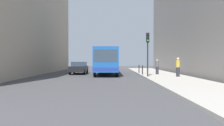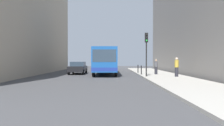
{
  "view_description": "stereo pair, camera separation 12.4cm",
  "coord_description": "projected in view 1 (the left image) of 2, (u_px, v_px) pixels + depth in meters",
  "views": [
    {
      "loc": [
        0.19,
        -22.71,
        1.71
      ],
      "look_at": [
        0.21,
        2.26,
        1.36
      ],
      "focal_mm": 36.46,
      "sensor_mm": 36.0,
      "label": 1
    },
    {
      "loc": [
        0.31,
        -22.71,
        1.71
      ],
      "look_at": [
        0.21,
        2.26,
        1.36
      ],
      "focal_mm": 36.46,
      "sensor_mm": 36.0,
      "label": 2
    }
  ],
  "objects": [
    {
      "name": "building_right",
      "position": [
        208.0,
        10.0,
        26.64
      ],
      "size": [
        7.0,
        32.0,
        15.07
      ],
      "primitive_type": "cube",
      "color": "gray",
      "rests_on": "ground"
    },
    {
      "name": "building_left",
      "position": [
        12.0,
        11.0,
        26.62
      ],
      "size": [
        7.0,
        32.0,
        14.9
      ],
      "primitive_type": "cube",
      "color": "#B2A38C",
      "rests_on": "ground"
    },
    {
      "name": "car_beside_bus",
      "position": [
        79.0,
        67.0,
        27.47
      ],
      "size": [
        1.86,
        4.4,
        1.48
      ],
      "rotation": [
        0.0,
        0.0,
        3.14
      ],
      "color": "black",
      "rests_on": "ground"
    },
    {
      "name": "traffic_light",
      "position": [
        147.0,
        46.0,
        21.36
      ],
      "size": [
        0.28,
        0.33,
        4.1
      ],
      "color": "black",
      "rests_on": "sidewalk"
    },
    {
      "name": "bollard_near",
      "position": [
        142.0,
        70.0,
        24.28
      ],
      "size": [
        0.11,
        0.11,
        0.95
      ],
      "primitive_type": "cylinder",
      "color": "black",
      "rests_on": "sidewalk"
    },
    {
      "name": "pedestrian_near_signal",
      "position": [
        178.0,
        67.0,
        21.11
      ],
      "size": [
        0.38,
        0.38,
        1.77
      ],
      "rotation": [
        0.0,
        0.0,
        1.92
      ],
      "color": "#26262D",
      "rests_on": "sidewalk"
    },
    {
      "name": "sidewalk",
      "position": [
        164.0,
        76.0,
        22.74
      ],
      "size": [
        4.4,
        40.0,
        0.15
      ],
      "primitive_type": "cube",
      "color": "#ADA89E",
      "rests_on": "ground"
    },
    {
      "name": "bollard_mid",
      "position": [
        139.0,
        69.0,
        27.41
      ],
      "size": [
        0.11,
        0.11,
        0.95
      ],
      "primitive_type": "cylinder",
      "color": "black",
      "rests_on": "sidewalk"
    },
    {
      "name": "pedestrian_mid_sidewalk",
      "position": [
        157.0,
        67.0,
        24.56
      ],
      "size": [
        0.38,
        0.38,
        1.61
      ],
      "rotation": [
        0.0,
        0.0,
        1.31
      ],
      "color": "#26262D",
      "rests_on": "sidewalk"
    },
    {
      "name": "bus",
      "position": [
        106.0,
        60.0,
        27.07
      ],
      "size": [
        2.67,
        11.05,
        3.0
      ],
      "rotation": [
        0.0,
        0.0,
        3.16
      ],
      "color": "#19519E",
      "rests_on": "ground"
    },
    {
      "name": "ground_plane",
      "position": [
        110.0,
        77.0,
        22.73
      ],
      "size": [
        80.0,
        80.0,
        0.0
      ],
      "primitive_type": "plane",
      "color": "#424244"
    }
  ]
}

